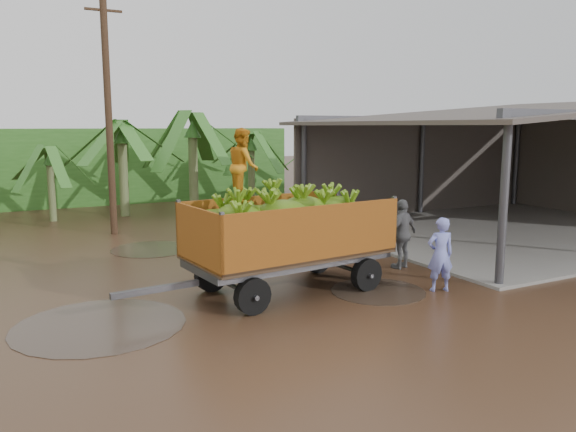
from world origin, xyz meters
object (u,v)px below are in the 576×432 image
object	(u,v)px
banana_trailer	(288,232)
man_blue	(440,254)
utility_pole	(109,115)
man_grey	(402,234)

from	to	relation	value
banana_trailer	man_blue	world-z (taller)	banana_trailer
banana_trailer	utility_pole	world-z (taller)	utility_pole
man_grey	utility_pole	world-z (taller)	utility_pole
man_blue	man_grey	world-z (taller)	man_grey
banana_trailer	man_blue	xyz separation A→B (m)	(3.06, -1.58, -0.52)
banana_trailer	man_grey	xyz separation A→B (m)	(3.65, 0.48, -0.45)
banana_trailer	man_blue	distance (m)	3.49
man_blue	banana_trailer	bearing A→B (deg)	-9.42
banana_trailer	utility_pole	xyz separation A→B (m)	(-2.20, 8.90, 2.73)
man_blue	man_grey	distance (m)	2.15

